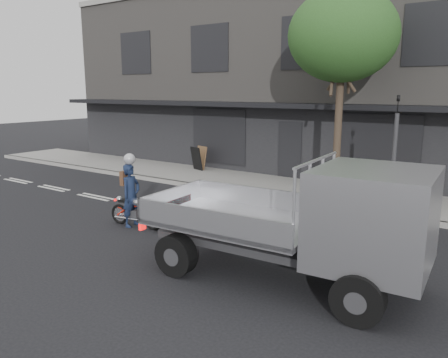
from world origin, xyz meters
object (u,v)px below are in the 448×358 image
sandwich_board (196,159)px  rider (131,195)px  construction_barrier (387,191)px  street_tree (343,36)px  flatbed_ute (344,219)px  motorcycle (136,210)px  traffic_light_pole (394,161)px

sandwich_board → rider: bearing=-48.4°
construction_barrier → rider: bearing=-132.3°
street_tree → sandwich_board: (-6.79, 1.20, -4.61)m
flatbed_ute → construction_barrier: 6.53m
construction_barrier → sandwich_board: 8.55m
street_tree → rider: bearing=-121.6°
construction_barrier → sandwich_board: size_ratio=1.46×
flatbed_ute → construction_barrier: size_ratio=3.61×
motorcycle → flatbed_ute: flatbed_ute is taller
street_tree → construction_barrier: 5.00m
rider → flatbed_ute: flatbed_ute is taller
motorcycle → construction_barrier: construction_barrier is taller
rider → sandwich_board: 7.69m
traffic_light_pole → sandwich_board: (-8.79, 2.05, -0.99)m
traffic_light_pole → sandwich_board: size_ratio=3.39×
traffic_light_pole → motorcycle: bearing=-137.7°
motorcycle → sandwich_board: (-3.39, 6.97, 0.21)m
rider → traffic_light_pole: bearing=-53.8°
street_tree → sandwich_board: 8.29m
traffic_light_pole → rider: 7.46m
flatbed_ute → sandwich_board: flatbed_ute is taller
sandwich_board → construction_barrier: bearing=8.5°
street_tree → construction_barrier: (1.68, -0.02, -4.71)m
motorcycle → rider: bearing=174.7°
rider → motorcycle: bearing=-95.3°
rider → construction_barrier: size_ratio=1.14×
rider → flatbed_ute: bearing=-101.6°
traffic_light_pole → flatbed_ute: 5.62m
street_tree → rider: (-3.55, -5.77, -4.42)m
street_tree → flatbed_ute: bearing=-68.5°
sandwich_board → street_tree: bearing=6.6°
traffic_light_pole → motorcycle: traffic_light_pole is taller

